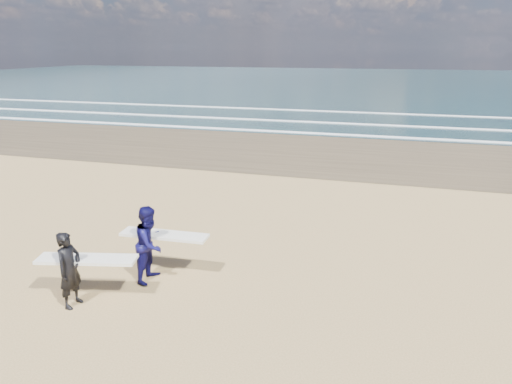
% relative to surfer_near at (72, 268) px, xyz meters
% --- Properties ---
extents(ocean, '(220.00, 100.00, 0.02)m').
position_rel_surfer_near_xyz_m(ocean, '(20.43, 71.55, -0.88)').
color(ocean, '#183135').
rests_on(ocean, ground).
extents(surfer_near, '(2.26, 1.19, 1.74)m').
position_rel_surfer_near_xyz_m(surfer_near, '(0.00, 0.00, 0.00)').
color(surfer_near, black).
rests_on(surfer_near, ground).
extents(surfer_far, '(2.22, 1.14, 1.90)m').
position_rel_surfer_near_xyz_m(surfer_far, '(1.09, 1.55, 0.07)').
color(surfer_far, '#0D0B40').
rests_on(surfer_far, ground).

